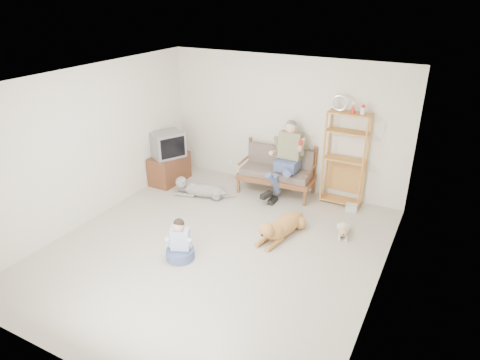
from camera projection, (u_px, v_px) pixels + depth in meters
The scene contains 17 objects.
floor at pixel (216, 249), 6.91m from camera, with size 5.50×5.50×0.00m, color beige.
ceiling at pixel (211, 81), 5.80m from camera, with size 5.50×5.50×0.00m, color silver.
wall_back at pixel (284, 124), 8.57m from camera, with size 5.00×5.00×0.00m, color beige.
wall_front at pixel (67, 271), 4.14m from camera, with size 5.00×5.00×0.00m, color beige.
wall_left at pixel (90, 145), 7.42m from camera, with size 5.50×5.50×0.00m, color beige.
wall_right at pixel (386, 209), 5.29m from camera, with size 5.50×5.50×0.00m, color beige.
loveseat at pixel (278, 170), 8.64m from camera, with size 1.54×0.79×0.95m.
man at pixel (284, 165), 8.29m from camera, with size 0.59×0.84×1.36m.
etagere at pixel (345, 158), 8.02m from camera, with size 0.80×0.35×2.11m.
book_stack at pixel (351, 208), 8.06m from camera, with size 0.21×0.15×0.13m, color white.
tv_stand at pixel (169, 168), 9.19m from camera, with size 0.52×0.91×0.60m.
crt_tv at pixel (167, 144), 8.91m from camera, with size 0.74×0.79×0.52m.
wall_outlet at pixel (230, 162), 9.52m from camera, with size 0.12×0.02×0.08m, color white.
golden_retriever at pixel (281, 227), 7.19m from camera, with size 0.53×1.41×0.43m.
shaggy_dog at pixel (200, 189), 8.58m from camera, with size 1.26×0.53×0.39m.
terrier at pixel (343, 230), 7.25m from camera, with size 0.27×0.61×0.23m.
child at pixel (180, 244), 6.57m from camera, with size 0.44×0.44×0.70m.
Camera 1 is at (3.07, -4.98, 3.87)m, focal length 32.00 mm.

